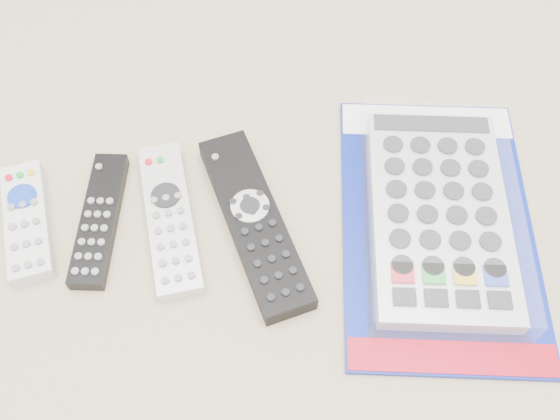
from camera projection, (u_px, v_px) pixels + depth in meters
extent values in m
plane|color=gray|center=(234.00, 238.00, 0.75)|extent=(5.00, 5.00, 0.00)
cube|color=#BCBCBE|center=(27.00, 221.00, 0.75)|extent=(0.07, 0.17, 0.02)
cylinder|color=#1634A7|center=(22.00, 196.00, 0.75)|extent=(0.04, 0.04, 0.00)
cube|color=black|center=(100.00, 219.00, 0.75)|extent=(0.08, 0.19, 0.02)
cube|color=#BABABF|center=(170.00, 218.00, 0.75)|extent=(0.06, 0.21, 0.02)
cylinder|color=black|center=(166.00, 195.00, 0.75)|extent=(0.04, 0.04, 0.00)
cube|color=black|center=(254.00, 221.00, 0.75)|extent=(0.11, 0.26, 0.02)
cylinder|color=silver|center=(250.00, 206.00, 0.74)|extent=(0.05, 0.05, 0.00)
cube|color=navy|center=(437.00, 224.00, 0.76)|extent=(0.30, 0.42, 0.01)
cube|color=silver|center=(426.00, 121.00, 0.84)|extent=(0.23, 0.10, 0.00)
cube|color=maroon|center=(453.00, 357.00, 0.66)|extent=(0.23, 0.08, 0.00)
cube|color=#BABABF|center=(439.00, 214.00, 0.75)|extent=(0.22, 0.32, 0.02)
cube|color=white|center=(441.00, 209.00, 0.74)|extent=(0.24, 0.34, 0.04)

